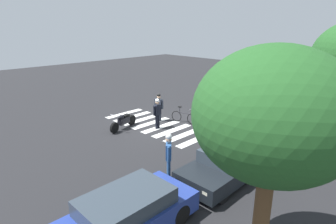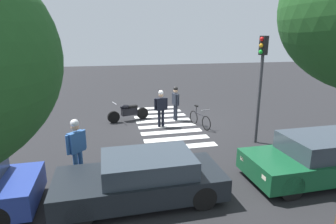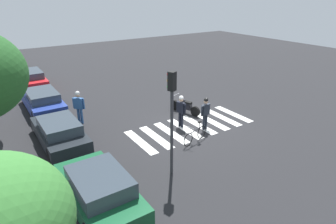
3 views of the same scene
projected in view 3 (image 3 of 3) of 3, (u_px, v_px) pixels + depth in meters
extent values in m
plane|color=#232326|center=(191.00, 126.00, 15.73)|extent=(60.00, 60.00, 0.00)
cylinder|color=black|center=(175.00, 105.00, 17.86)|extent=(0.62, 0.29, 0.60)
cylinder|color=black|center=(195.00, 111.00, 16.91)|extent=(0.62, 0.29, 0.60)
cube|color=black|center=(185.00, 106.00, 17.28)|extent=(0.85, 0.48, 0.36)
ellipsoid|color=black|center=(183.00, 100.00, 17.32)|extent=(0.53, 0.36, 0.24)
cube|color=black|center=(188.00, 103.00, 17.07)|extent=(0.49, 0.35, 0.12)
cylinder|color=#A5A5AD|center=(176.00, 95.00, 17.54)|extent=(0.20, 0.61, 0.04)
torus|color=black|center=(188.00, 140.00, 13.62)|extent=(0.21, 0.66, 0.67)
torus|color=black|center=(202.00, 132.00, 14.36)|extent=(0.21, 0.66, 0.67)
cylinder|color=black|center=(195.00, 131.00, 13.88)|extent=(0.25, 0.82, 0.04)
cylinder|color=black|center=(199.00, 125.00, 14.04)|extent=(0.04, 0.04, 0.34)
cube|color=black|center=(200.00, 122.00, 13.97)|extent=(0.15, 0.22, 0.06)
cylinder|color=#99999E|center=(190.00, 127.00, 13.46)|extent=(0.45, 0.14, 0.03)
cylinder|color=#1E232D|center=(204.00, 122.00, 15.24)|extent=(0.14, 0.14, 0.82)
cylinder|color=#1E232D|center=(206.00, 121.00, 15.35)|extent=(0.14, 0.14, 0.82)
cube|color=#1E232D|center=(206.00, 110.00, 15.03)|extent=(0.27, 0.50, 0.58)
sphere|color=tan|center=(206.00, 102.00, 14.86)|extent=(0.22, 0.22, 0.22)
cylinder|color=#1E232D|center=(202.00, 111.00, 14.85)|extent=(0.09, 0.09, 0.55)
cylinder|color=#1E232D|center=(209.00, 108.00, 15.21)|extent=(0.09, 0.09, 0.55)
sphere|color=black|center=(206.00, 100.00, 14.82)|extent=(0.23, 0.23, 0.23)
cylinder|color=black|center=(180.00, 119.00, 15.63)|extent=(0.14, 0.14, 0.82)
cylinder|color=black|center=(182.00, 120.00, 15.50)|extent=(0.14, 0.14, 0.82)
cube|color=black|center=(181.00, 108.00, 15.30)|extent=(0.50, 0.27, 0.58)
sphere|color=tan|center=(181.00, 100.00, 15.13)|extent=(0.22, 0.22, 0.22)
cylinder|color=black|center=(177.00, 106.00, 15.49)|extent=(0.09, 0.09, 0.55)
cylinder|color=black|center=(185.00, 109.00, 15.10)|extent=(0.09, 0.09, 0.55)
sphere|color=white|center=(181.00, 98.00, 15.09)|extent=(0.23, 0.23, 0.23)
cylinder|color=#2D5999|center=(82.00, 116.00, 15.94)|extent=(0.14, 0.14, 0.87)
cylinder|color=#2D5999|center=(79.00, 116.00, 15.98)|extent=(0.14, 0.14, 0.87)
cube|color=#2D5999|center=(79.00, 103.00, 15.68)|extent=(0.51, 0.49, 0.61)
sphere|color=tan|center=(78.00, 95.00, 15.50)|extent=(0.24, 0.24, 0.24)
cylinder|color=#2D5999|center=(84.00, 104.00, 15.61)|extent=(0.09, 0.09, 0.58)
cylinder|color=#2D5999|center=(74.00, 103.00, 15.74)|extent=(0.09, 0.09, 0.58)
sphere|color=white|center=(77.00, 93.00, 15.46)|extent=(0.25, 0.25, 0.25)
cube|color=silver|center=(233.00, 114.00, 17.33)|extent=(2.80, 0.45, 0.01)
cube|color=silver|center=(222.00, 117.00, 16.87)|extent=(2.80, 0.45, 0.01)
cube|color=silver|center=(210.00, 121.00, 16.41)|extent=(2.80, 0.45, 0.01)
cube|color=silver|center=(198.00, 124.00, 15.95)|extent=(2.80, 0.45, 0.01)
cube|color=silver|center=(185.00, 128.00, 15.50)|extent=(2.80, 0.45, 0.01)
cube|color=silver|center=(171.00, 133.00, 15.04)|extent=(2.80, 0.45, 0.01)
cube|color=silver|center=(156.00, 137.00, 14.58)|extent=(2.80, 0.45, 0.01)
cube|color=silver|center=(140.00, 142.00, 14.12)|extent=(2.80, 0.45, 0.01)
cylinder|color=black|center=(63.00, 183.00, 10.51)|extent=(0.72, 0.22, 0.72)
cylinder|color=black|center=(106.00, 168.00, 11.36)|extent=(0.72, 0.22, 0.72)
cylinder|color=black|center=(141.00, 211.00, 9.17)|extent=(0.72, 0.22, 0.72)
cube|color=#14512D|center=(99.00, 192.00, 9.79)|extent=(4.21, 1.90, 0.61)
cube|color=#333D47|center=(100.00, 181.00, 9.41)|extent=(2.28, 1.66, 0.54)
cube|color=#F2EDCC|center=(63.00, 167.00, 11.03)|extent=(0.08, 0.20, 0.12)
cube|color=#F2EDCC|center=(94.00, 158.00, 11.64)|extent=(0.08, 0.20, 0.12)
cylinder|color=black|center=(36.00, 129.00, 14.66)|extent=(0.64, 0.22, 0.64)
cylinder|color=black|center=(68.00, 122.00, 15.47)|extent=(0.64, 0.22, 0.64)
cylinder|color=black|center=(51.00, 155.00, 12.41)|extent=(0.64, 0.22, 0.64)
cylinder|color=black|center=(86.00, 145.00, 13.22)|extent=(0.64, 0.22, 0.64)
cube|color=black|center=(60.00, 134.00, 13.88)|extent=(4.33, 1.82, 0.58)
cube|color=#333D47|center=(59.00, 126.00, 13.52)|extent=(2.34, 1.59, 0.48)
cube|color=#F2EDCC|center=(37.00, 120.00, 15.18)|extent=(0.08, 0.20, 0.12)
cube|color=#F2EDCC|center=(60.00, 115.00, 15.77)|extent=(0.08, 0.20, 0.12)
cylinder|color=black|center=(24.00, 100.00, 18.60)|extent=(0.66, 0.22, 0.66)
cylinder|color=black|center=(50.00, 96.00, 19.42)|extent=(0.66, 0.22, 0.66)
cylinder|color=black|center=(35.00, 116.00, 16.16)|extent=(0.66, 0.22, 0.66)
cylinder|color=black|center=(64.00, 110.00, 16.98)|extent=(0.66, 0.22, 0.66)
cube|color=navy|center=(43.00, 102.00, 17.72)|extent=(4.69, 1.84, 0.64)
cube|color=#333D47|center=(42.00, 95.00, 17.33)|extent=(2.54, 1.61, 0.46)
cube|color=#F2EDCC|center=(25.00, 93.00, 19.15)|extent=(0.08, 0.20, 0.12)
cube|color=#F2EDCC|center=(44.00, 89.00, 19.75)|extent=(0.08, 0.20, 0.12)
cylinder|color=black|center=(17.00, 81.00, 22.70)|extent=(0.62, 0.22, 0.62)
cylinder|color=black|center=(38.00, 78.00, 23.51)|extent=(0.62, 0.22, 0.62)
cylinder|color=black|center=(23.00, 91.00, 20.41)|extent=(0.62, 0.22, 0.62)
cylinder|color=black|center=(47.00, 87.00, 21.21)|extent=(0.62, 0.22, 0.62)
cube|color=red|center=(31.00, 81.00, 21.87)|extent=(4.41, 1.82, 0.72)
cube|color=#333D47|center=(30.00, 74.00, 21.48)|extent=(2.39, 1.59, 0.46)
cube|color=#F2EDCC|center=(17.00, 74.00, 23.19)|extent=(0.08, 0.20, 0.12)
cube|color=#F2EDCC|center=(33.00, 72.00, 23.78)|extent=(0.08, 0.20, 0.12)
cylinder|color=black|center=(0.00, 67.00, 26.92)|extent=(0.65, 0.22, 0.65)
cylinder|color=black|center=(20.00, 64.00, 27.76)|extent=(0.65, 0.22, 0.65)
cylinder|color=black|center=(5.00, 74.00, 24.47)|extent=(0.65, 0.22, 0.65)
cylinder|color=black|center=(26.00, 71.00, 25.31)|extent=(0.65, 0.22, 0.65)
cube|color=slate|center=(12.00, 67.00, 26.04)|extent=(4.71, 1.88, 0.67)
cube|color=#333D47|center=(11.00, 61.00, 25.63)|extent=(2.55, 1.65, 0.56)
cube|color=#F2EDCC|center=(1.00, 62.00, 27.47)|extent=(0.08, 0.20, 0.12)
cube|color=#F2EDCC|center=(15.00, 60.00, 28.08)|extent=(0.08, 0.20, 0.12)
cylinder|color=#38383D|center=(172.00, 134.00, 11.01)|extent=(0.12, 0.12, 3.50)
cube|color=black|center=(172.00, 81.00, 10.21)|extent=(0.31, 0.31, 0.70)
sphere|color=red|center=(169.00, 74.00, 10.19)|extent=(0.16, 0.16, 0.16)
sphere|color=orange|center=(169.00, 81.00, 10.28)|extent=(0.16, 0.16, 0.16)
sphere|color=green|center=(169.00, 87.00, 10.37)|extent=(0.16, 0.16, 0.16)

